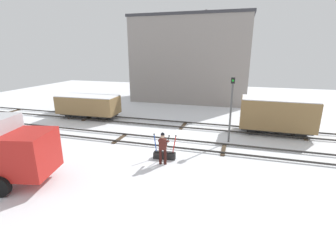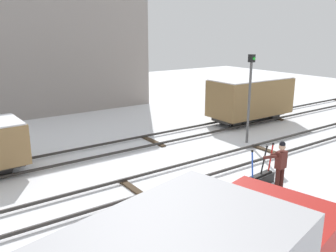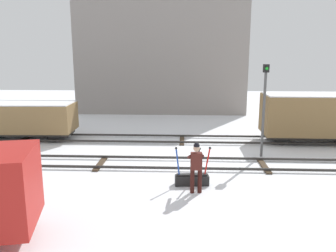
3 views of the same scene
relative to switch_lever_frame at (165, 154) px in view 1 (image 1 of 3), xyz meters
The scene contains 10 objects.
ground_plane 2.26m from the switch_lever_frame, 100.37° to the left, with size 60.00×60.00×0.00m, color white.
track_main_line 2.25m from the switch_lever_frame, 100.37° to the left, with size 44.00×1.94×0.18m.
track_siding_near 6.46m from the switch_lever_frame, 93.59° to the left, with size 44.00×1.94×0.18m.
switch_lever_frame is the anchor object (origin of this frame).
rail_worker 1.03m from the switch_lever_frame, 80.19° to the right, with size 0.58×0.70×1.79m.
signal_post 5.50m from the switch_lever_frame, 48.19° to the left, with size 0.24×0.32×4.26m.
apartment_building 18.83m from the switch_lever_frame, 96.80° to the left, with size 13.64×7.14×9.75m.
freight_car_near_switch 11.22m from the switch_lever_frame, 144.77° to the left, with size 5.45×2.35×2.07m.
freight_car_far_end 9.22m from the switch_lever_frame, 44.92° to the left, with size 5.07×2.36×2.63m.
perched_bird_roof_left 17.72m from the switch_lever_frame, 90.70° to the left, with size 0.28×0.20×0.13m.
Camera 1 is at (4.19, -14.38, 5.80)m, focal length 26.24 mm.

